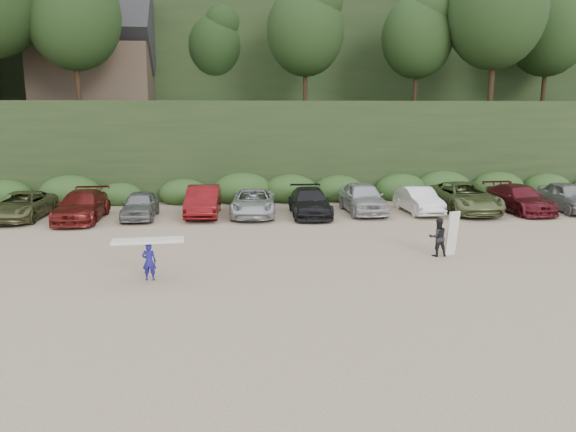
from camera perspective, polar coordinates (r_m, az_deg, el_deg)
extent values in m
plane|color=tan|center=(19.89, 1.76, -5.28)|extent=(120.00, 120.00, 0.00)
cube|color=black|center=(41.09, -2.42, 7.31)|extent=(80.00, 14.00, 6.00)
cube|color=black|center=(59.04, -3.62, 13.22)|extent=(90.00, 30.00, 16.00)
ellipsoid|color=black|center=(41.38, -2.51, 18.44)|extent=(66.00, 12.00, 10.00)
cube|color=#2B491E|center=(33.85, -2.50, 2.47)|extent=(46.20, 2.00, 1.20)
cube|color=brown|center=(44.01, -18.91, 13.50)|extent=(8.00, 6.00, 4.00)
imported|color=#505431|center=(31.48, -25.45, 0.95)|extent=(2.49, 5.06, 1.38)
imported|color=maroon|center=(29.93, -20.21, 0.97)|extent=(2.11, 5.10, 1.47)
imported|color=slate|center=(29.65, -14.79, 1.09)|extent=(1.63, 4.04, 1.38)
imported|color=#610E11|center=(29.66, -8.60, 1.51)|extent=(1.82, 4.77, 1.55)
imported|color=#ACB0B3|center=(29.46, -3.56, 1.37)|extent=(2.61, 5.08, 1.37)
imported|color=black|center=(29.40, 2.22, 1.42)|extent=(2.14, 4.97, 1.43)
imported|color=#AFAFB4|center=(30.45, 7.60, 1.87)|extent=(2.00, 4.86, 1.65)
imported|color=white|center=(30.95, 13.12, 1.58)|extent=(1.63, 4.27, 1.39)
imported|color=#5B683C|center=(31.93, 17.49, 1.82)|extent=(2.64, 5.71, 1.58)
imported|color=#59141D|center=(32.95, 22.43, 1.64)|extent=(2.38, 5.12, 1.45)
imported|color=gray|center=(34.38, 26.66, 1.77)|extent=(2.14, 4.74, 1.58)
imported|color=navy|center=(18.89, -13.93, -4.51)|extent=(0.48, 0.33, 1.25)
cube|color=silver|center=(18.72, -14.03, -2.44)|extent=(2.33, 0.80, 0.09)
imported|color=black|center=(22.04, 14.98, -2.09)|extent=(0.72, 0.56, 1.46)
cube|color=silver|center=(22.22, 16.34, -1.71)|extent=(0.54, 0.40, 1.73)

